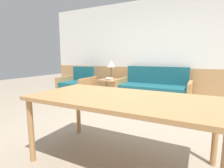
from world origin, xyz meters
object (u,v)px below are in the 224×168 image
at_px(table_lamp, 111,64).
at_px(couch, 153,92).
at_px(side_table, 110,82).
at_px(dining_table, 121,103).
at_px(armchair, 77,88).

bearing_deg(table_lamp, couch, -3.17).
bearing_deg(side_table, table_lamp, 95.06).
distance_m(couch, side_table, 1.25).
distance_m(side_table, dining_table, 3.19).
distance_m(couch, dining_table, 2.83).
bearing_deg(side_table, couch, 1.22).
xyz_separation_m(armchair, dining_table, (2.49, -2.40, 0.41)).
relative_size(armchair, table_lamp, 1.65).
height_order(armchair, side_table, armchair).
height_order(side_table, dining_table, dining_table).
distance_m(couch, table_lamp, 1.42).
distance_m(armchair, table_lamp, 1.21).
bearing_deg(dining_table, side_table, 120.09).
bearing_deg(couch, armchair, -169.98).
bearing_deg(couch, table_lamp, 176.83).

